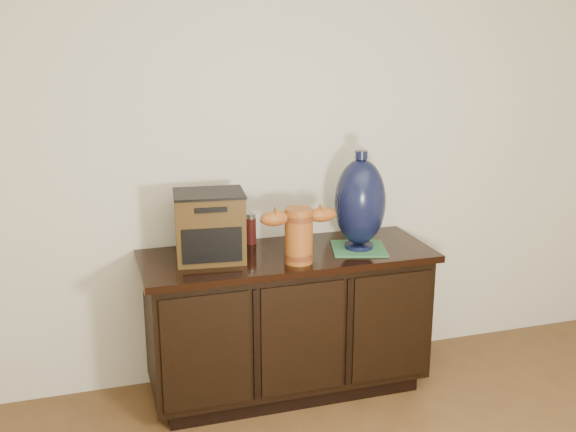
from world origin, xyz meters
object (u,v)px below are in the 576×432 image
object	(u,v)px
terracotta_vessel	(299,232)
lamp_base	(360,203)
spray_can	(251,229)
sideboard	(287,321)
tv_radio	(210,226)

from	to	relation	value
terracotta_vessel	lamp_base	bearing A→B (deg)	16.18
terracotta_vessel	spray_can	bearing A→B (deg)	112.88
sideboard	lamp_base	bearing A→B (deg)	-8.05
sideboard	tv_radio	size ratio (longest dim) A/B	4.05
tv_radio	lamp_base	xyz separation A→B (m)	(0.75, -0.07, 0.08)
sideboard	terracotta_vessel	bearing A→B (deg)	-86.14
sideboard	spray_can	world-z (taller)	spray_can
terracotta_vessel	tv_radio	size ratio (longest dim) A/B	1.04
terracotta_vessel	tv_radio	world-z (taller)	tv_radio
lamp_base	spray_can	xyz separation A→B (m)	(-0.50, 0.25, -0.17)
terracotta_vessel	spray_can	size ratio (longest dim) A/B	2.34
sideboard	lamp_base	xyz separation A→B (m)	(0.36, -0.05, 0.61)
sideboard	spray_can	xyz separation A→B (m)	(-0.14, 0.20, 0.45)
tv_radio	spray_can	distance (m)	0.32
tv_radio	lamp_base	size ratio (longest dim) A/B	0.72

